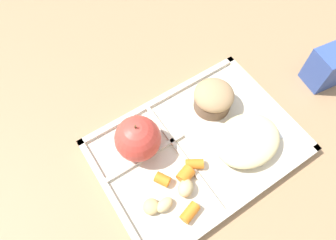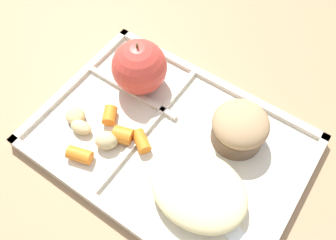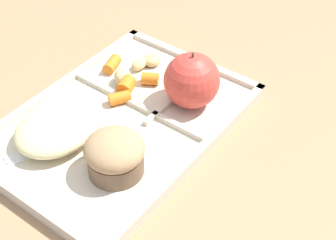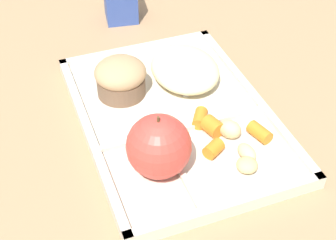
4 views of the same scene
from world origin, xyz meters
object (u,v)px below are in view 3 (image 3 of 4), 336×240
at_px(plastic_fork, 35,149).
at_px(green_apple, 192,80).
at_px(bran_muffin, 115,155).
at_px(lunch_tray, 122,123).

bearing_deg(plastic_fork, green_apple, 151.53).
relative_size(bran_muffin, plastic_fork, 0.53).
xyz_separation_m(lunch_tray, plastic_fork, (0.12, -0.06, 0.01)).
xyz_separation_m(bran_muffin, plastic_fork, (0.04, -0.12, -0.03)).
xyz_separation_m(green_apple, plastic_fork, (0.22, -0.12, -0.04)).
bearing_deg(green_apple, lunch_tray, -31.87).
bearing_deg(plastic_fork, lunch_tray, 154.40).
height_order(bran_muffin, plastic_fork, bran_muffin).
bearing_deg(green_apple, plastic_fork, -28.47).
distance_m(lunch_tray, green_apple, 0.12).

